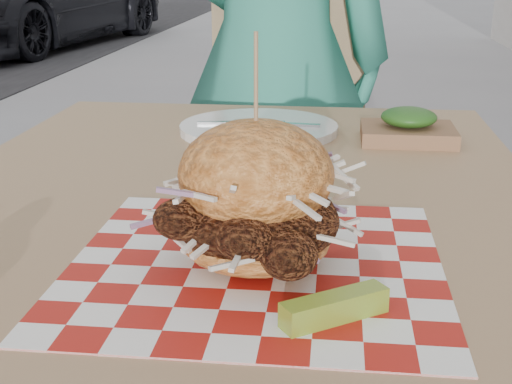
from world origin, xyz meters
TOP-DOWN VIEW (x-y plane):
  - diner at (-0.15, 0.94)m, footprint 0.59×0.39m
  - patio_table at (-0.12, -0.01)m, footprint 0.80×1.20m
  - patio_chair at (-0.14, 1.04)m, footprint 0.49×0.50m
  - paper_liner at (-0.06, -0.18)m, footprint 0.36×0.36m
  - sandwich at (-0.06, -0.18)m, footprint 0.20×0.20m
  - pickle_spear at (0.01, -0.29)m, footprint 0.09×0.07m
  - place_setting at (-0.12, 0.37)m, footprint 0.27×0.27m
  - kraft_tray at (0.13, 0.33)m, footprint 0.15×0.12m

SIDE VIEW (x-z plane):
  - patio_chair at x=-0.14m, z-range 0.08..1.03m
  - patio_table at x=-0.12m, z-range 0.30..1.05m
  - paper_liner at x=-0.06m, z-range 0.75..0.75m
  - place_setting at x=-0.12m, z-range 0.75..0.77m
  - pickle_spear at x=0.01m, z-range 0.75..0.77m
  - kraft_tray at x=0.13m, z-range 0.74..0.80m
  - diner at x=-0.15m, z-range 0.00..1.61m
  - sandwich at x=-0.06m, z-range 0.70..0.92m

